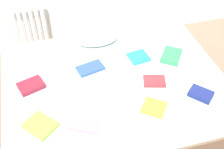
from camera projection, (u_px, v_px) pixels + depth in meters
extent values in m
plane|color=#7F6651|center=(113.00, 112.00, 3.00)|extent=(8.00, 8.00, 0.00)
cube|color=brown|center=(113.00, 103.00, 2.90)|extent=(2.00, 1.50, 0.28)
cube|color=silver|center=(113.00, 85.00, 2.73)|extent=(1.96, 1.46, 0.22)
cylinder|color=white|center=(10.00, 29.00, 3.40)|extent=(0.04, 0.04, 0.56)
cylinder|color=white|center=(16.00, 29.00, 3.41)|extent=(0.04, 0.04, 0.56)
cylinder|color=white|center=(21.00, 28.00, 3.43)|extent=(0.04, 0.04, 0.56)
cylinder|color=white|center=(27.00, 27.00, 3.44)|extent=(0.04, 0.04, 0.56)
cylinder|color=white|center=(33.00, 26.00, 3.45)|extent=(0.04, 0.04, 0.56)
cylinder|color=white|center=(39.00, 25.00, 3.47)|extent=(0.04, 0.04, 0.56)
cylinder|color=white|center=(44.00, 24.00, 3.48)|extent=(0.04, 0.04, 0.56)
cube|color=white|center=(23.00, 7.00, 3.26)|extent=(0.44, 0.04, 0.04)
cube|color=white|center=(31.00, 45.00, 3.62)|extent=(0.44, 0.04, 0.04)
ellipsoid|color=white|center=(97.00, 37.00, 3.01)|extent=(0.45, 0.29, 0.12)
cube|color=red|center=(154.00, 81.00, 2.59)|extent=(0.22, 0.18, 0.03)
cube|color=teal|center=(138.00, 57.00, 2.84)|extent=(0.20, 0.20, 0.03)
cube|color=pink|center=(83.00, 123.00, 2.25)|extent=(0.29, 0.25, 0.02)
cube|color=green|center=(171.00, 56.00, 2.84)|extent=(0.28, 0.29, 0.04)
cube|color=#2847B7|center=(90.00, 68.00, 2.72)|extent=(0.27, 0.20, 0.03)
cube|color=maroon|center=(31.00, 86.00, 2.54)|extent=(0.25, 0.22, 0.04)
cube|color=navy|center=(201.00, 94.00, 2.47)|extent=(0.23, 0.23, 0.05)
cube|color=#8CC638|center=(40.00, 125.00, 2.23)|extent=(0.29, 0.29, 0.04)
cube|color=yellow|center=(154.00, 108.00, 2.37)|extent=(0.25, 0.25, 0.03)
cube|color=white|center=(111.00, 96.00, 2.47)|extent=(0.27, 0.25, 0.02)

